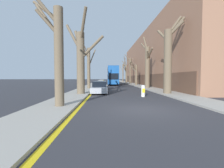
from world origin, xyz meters
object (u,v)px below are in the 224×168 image
(street_tree_right_0, at_px, (168,57))
(double_decker_bus, at_px, (113,75))
(street_tree_right_2, at_px, (136,74))
(street_tree_right_4, at_px, (126,72))
(street_tree_left_2, at_px, (88,66))
(street_tree_right_1, at_px, (147,65))
(parked_car_1, at_px, (101,85))
(parked_car_0, at_px, (100,88))
(street_tree_right_5, at_px, (123,72))
(street_tree_left_1, at_px, (81,58))
(street_tree_left_0, at_px, (57,51))
(street_tree_right_3, at_px, (130,70))
(traffic_bollard, at_px, (143,91))

(street_tree_right_0, bearing_deg, double_decker_bus, 103.89)
(street_tree_right_2, bearing_deg, street_tree_right_4, 89.88)
(street_tree_left_2, relative_size, street_tree_right_1, 0.82)
(street_tree_right_0, xyz_separation_m, parked_car_1, (-7.59, 7.51, -3.44))
(street_tree_left_2, distance_m, street_tree_right_1, 9.77)
(parked_car_0, bearing_deg, street_tree_right_5, 79.94)
(street_tree_left_1, relative_size, parked_car_1, 1.92)
(street_tree_left_0, bearing_deg, street_tree_right_0, 35.46)
(street_tree_left_1, bearing_deg, street_tree_right_2, 62.13)
(street_tree_right_3, bearing_deg, street_tree_left_2, -116.61)
(street_tree_right_5, relative_size, parked_car_0, 2.06)
(parked_car_0, distance_m, parked_car_1, 6.05)
(street_tree_right_4, relative_size, double_decker_bus, 0.83)
(street_tree_left_1, bearing_deg, street_tree_right_3, 70.39)
(street_tree_right_0, height_order, parked_car_1, street_tree_right_0)
(double_decker_bus, distance_m, parked_car_1, 13.96)
(street_tree_left_0, bearing_deg, parked_car_1, 81.31)
(street_tree_left_2, height_order, street_tree_right_2, street_tree_left_2)
(double_decker_bus, bearing_deg, street_tree_right_0, -76.11)
(street_tree_left_0, bearing_deg, street_tree_left_1, 87.64)
(street_tree_left_1, distance_m, street_tree_right_3, 28.84)
(street_tree_right_4, bearing_deg, street_tree_left_1, -105.26)
(street_tree_right_3, xyz_separation_m, parked_car_1, (-7.75, -19.60, -3.51))
(street_tree_right_2, height_order, parked_car_1, street_tree_right_2)
(street_tree_right_3, bearing_deg, traffic_bollard, -96.71)
(street_tree_right_4, relative_size, parked_car_1, 2.01)
(street_tree_right_2, distance_m, traffic_bollard, 20.40)
(street_tree_right_1, xyz_separation_m, double_decker_bus, (-5.31, 12.41, -1.46))
(street_tree_left_0, xyz_separation_m, double_decker_bus, (4.58, 28.12, -0.95))
(street_tree_right_3, xyz_separation_m, traffic_bollard, (-3.43, -29.20, -3.57))
(street_tree_left_1, distance_m, parked_car_1, 8.49)
(street_tree_right_3, distance_m, parked_car_0, 27.02)
(street_tree_right_1, height_order, parked_car_1, street_tree_right_1)
(street_tree_right_4, relative_size, traffic_bollard, 8.07)
(street_tree_right_2, bearing_deg, street_tree_right_5, 89.91)
(street_tree_left_0, height_order, double_decker_bus, street_tree_left_0)
(street_tree_right_0, distance_m, street_tree_right_1, 8.73)
(street_tree_right_0, relative_size, double_decker_bus, 0.79)
(street_tree_right_2, height_order, double_decker_bus, street_tree_right_2)
(street_tree_left_2, distance_m, street_tree_right_5, 38.03)
(street_tree_right_5, relative_size, traffic_bollard, 8.56)
(street_tree_right_2, xyz_separation_m, double_decker_bus, (-5.22, 3.21, -0.24))
(street_tree_left_2, distance_m, street_tree_right_2, 14.13)
(double_decker_bus, height_order, parked_car_0, double_decker_bus)
(parked_car_0, relative_size, traffic_bollard, 4.16)
(street_tree_left_2, bearing_deg, double_decker_bus, 72.06)
(double_decker_bus, bearing_deg, street_tree_right_5, 77.25)
(traffic_bollard, bearing_deg, street_tree_right_4, 84.91)
(parked_car_0, bearing_deg, street_tree_left_2, 108.22)
(parked_car_0, bearing_deg, street_tree_right_3, 73.19)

